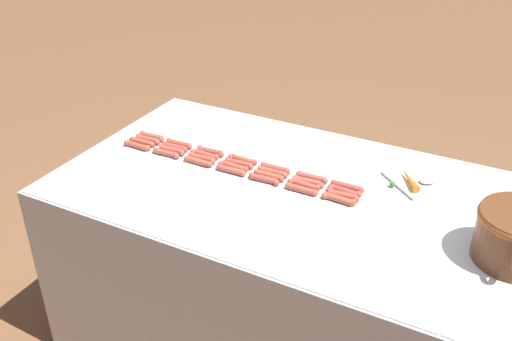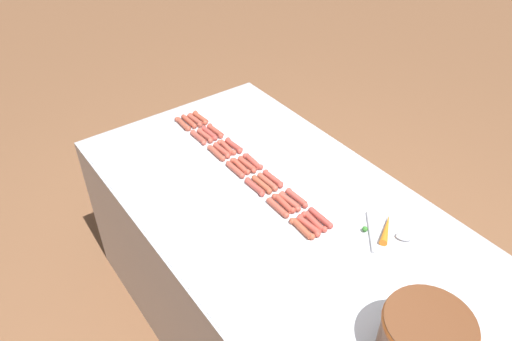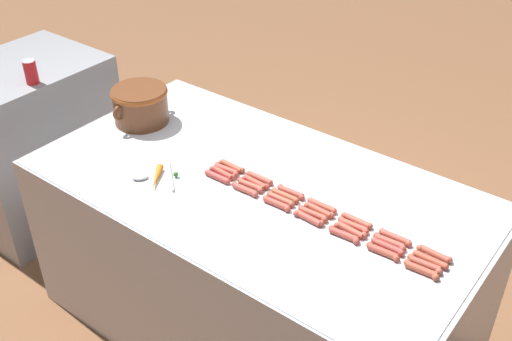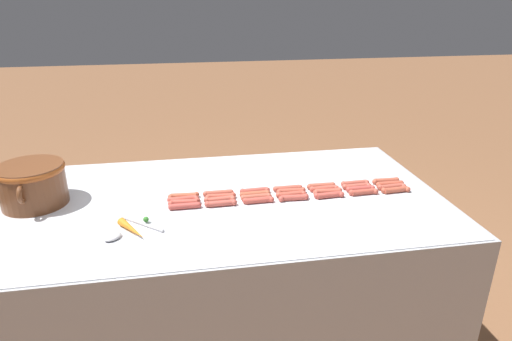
{
  "view_description": "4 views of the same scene",
  "coord_description": "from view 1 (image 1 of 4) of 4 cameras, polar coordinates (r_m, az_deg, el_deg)",
  "views": [
    {
      "loc": [
        1.77,
        0.72,
        2.04
      ],
      "look_at": [
        0.0,
        -0.2,
        0.89
      ],
      "focal_mm": 40.13,
      "sensor_mm": 36.0,
      "label": 1
    },
    {
      "loc": [
        0.97,
        1.15,
        2.23
      ],
      "look_at": [
        0.0,
        -0.18,
        0.94
      ],
      "focal_mm": 34.05,
      "sensor_mm": 36.0,
      "label": 2
    },
    {
      "loc": [
        -1.69,
        -1.29,
        2.37
      ],
      "look_at": [
        0.01,
        0.01,
        0.91
      ],
      "focal_mm": 43.12,
      "sensor_mm": 36.0,
      "label": 3
    },
    {
      "loc": [
        -1.75,
        0.14,
        1.7
      ],
      "look_at": [
        0.1,
        -0.18,
        0.94
      ],
      "focal_mm": 30.82,
      "sensor_mm": 36.0,
      "label": 4
    }
  ],
  "objects": [
    {
      "name": "griddle_counter",
      "position": [
        2.5,
        4.26,
        -10.26
      ],
      "size": [
        1.07,
        1.96,
        0.86
      ],
      "color": "#ADAFB5",
      "rests_on": "ground_plane"
    },
    {
      "name": "hot_dog_0",
      "position": [
        2.66,
        -10.36,
        3.38
      ],
      "size": [
        0.03,
        0.14,
        0.03
      ],
      "color": "#B34F38",
      "rests_on": "griddle_counter"
    },
    {
      "name": "hot_dog_1",
      "position": [
        2.57,
        -7.69,
        2.67
      ],
      "size": [
        0.03,
        0.14,
        0.03
      ],
      "color": "#B44A3A",
      "rests_on": "griddle_counter"
    },
    {
      "name": "hot_dog_2",
      "position": [
        2.5,
        -4.57,
        1.93
      ],
      "size": [
        0.03,
        0.14,
        0.03
      ],
      "color": "#B9483D",
      "rests_on": "griddle_counter"
    },
    {
      "name": "hot_dog_3",
      "position": [
        2.42,
        -1.37,
        1.09
      ],
      "size": [
        0.03,
        0.14,
        0.03
      ],
      "color": "#B64A3E",
      "rests_on": "griddle_counter"
    },
    {
      "name": "hot_dog_4",
      "position": [
        2.36,
        1.93,
        0.23
      ],
      "size": [
        0.03,
        0.14,
        0.03
      ],
      "color": "#B8483C",
      "rests_on": "griddle_counter"
    },
    {
      "name": "hot_dog_5",
      "position": [
        2.31,
        5.58,
        -0.68
      ],
      "size": [
        0.03,
        0.14,
        0.03
      ],
      "color": "#B84D41",
      "rests_on": "griddle_counter"
    },
    {
      "name": "hot_dog_6",
      "position": [
        2.26,
        9.07,
        -1.58
      ],
      "size": [
        0.03,
        0.14,
        0.03
      ],
      "color": "#B4443C",
      "rests_on": "griddle_counter"
    },
    {
      "name": "hot_dog_7",
      "position": [
        2.63,
        -10.75,
        3.07
      ],
      "size": [
        0.03,
        0.14,
        0.03
      ],
      "color": "#AD4F3F",
      "rests_on": "griddle_counter"
    },
    {
      "name": "hot_dog_8",
      "position": [
        2.55,
        -8.13,
        2.35
      ],
      "size": [
        0.03,
        0.14,
        0.03
      ],
      "color": "#B3463E",
      "rests_on": "griddle_counter"
    },
    {
      "name": "hot_dog_9",
      "position": [
        2.47,
        -5.15,
        1.6
      ],
      "size": [
        0.03,
        0.14,
        0.03
      ],
      "color": "#B9513F",
      "rests_on": "griddle_counter"
    },
    {
      "name": "hot_dog_10",
      "position": [
        2.39,
        -1.71,
        0.73
      ],
      "size": [
        0.03,
        0.14,
        0.03
      ],
      "color": "#B44D3C",
      "rests_on": "griddle_counter"
    },
    {
      "name": "hot_dog_11",
      "position": [
        2.33,
        1.65,
        -0.15
      ],
      "size": [
        0.03,
        0.14,
        0.03
      ],
      "color": "#AE533F",
      "rests_on": "griddle_counter"
    },
    {
      "name": "hot_dog_12",
      "position": [
        2.27,
        5.21,
        -1.11
      ],
      "size": [
        0.03,
        0.14,
        0.03
      ],
      "color": "#B45141",
      "rests_on": "griddle_counter"
    },
    {
      "name": "hot_dog_13",
      "position": [
        2.23,
        8.8,
        -2.03
      ],
      "size": [
        0.04,
        0.14,
        0.03
      ],
      "color": "#B6483B",
      "rests_on": "griddle_counter"
    },
    {
      "name": "hot_dog_14",
      "position": [
        2.62,
        -11.3,
        2.8
      ],
      "size": [
        0.03,
        0.14,
        0.03
      ],
      "color": "#B94E39",
      "rests_on": "griddle_counter"
    },
    {
      "name": "hot_dog_15",
      "position": [
        2.53,
        -8.39,
        2.04
      ],
      "size": [
        0.03,
        0.14,
        0.03
      ],
      "color": "#B25041",
      "rests_on": "griddle_counter"
    },
    {
      "name": "hot_dog_16",
      "position": [
        2.44,
        -5.43,
        1.25
      ],
      "size": [
        0.03,
        0.14,
        0.03
      ],
      "color": "#B94E3E",
      "rests_on": "griddle_counter"
    },
    {
      "name": "hot_dog_17",
      "position": [
        2.37,
        -2.27,
        0.42
      ],
      "size": [
        0.03,
        0.14,
        0.03
      ],
      "color": "#B74E3B",
      "rests_on": "griddle_counter"
    },
    {
      "name": "hot_dog_18",
      "position": [
        2.31,
        1.3,
        -0.5
      ],
      "size": [
        0.03,
        0.14,
        0.03
      ],
      "color": "#AF5339",
      "rests_on": "griddle_counter"
    },
    {
      "name": "hot_dog_19",
      "position": [
        2.25,
        4.78,
        -1.42
      ],
      "size": [
        0.03,
        0.14,
        0.03
      ],
      "color": "#B74A39",
      "rests_on": "griddle_counter"
    },
    {
      "name": "hot_dog_20",
      "position": [
        2.21,
        8.61,
        -2.43
      ],
      "size": [
        0.03,
        0.14,
        0.03
      ],
      "color": "#BA493D",
      "rests_on": "griddle_counter"
    },
    {
      "name": "hot_dog_21",
      "position": [
        2.59,
        -11.77,
        2.44
      ],
      "size": [
        0.03,
        0.14,
        0.03
      ],
      "color": "#B1513B",
      "rests_on": "griddle_counter"
    },
    {
      "name": "hot_dog_22",
      "position": [
        2.5,
        -8.97,
        1.73
      ],
      "size": [
        0.03,
        0.14,
        0.03
      ],
      "color": "#B35040",
      "rests_on": "griddle_counter"
    },
    {
      "name": "hot_dog_23",
      "position": [
        2.42,
        -5.78,
        0.89
      ],
      "size": [
        0.03,
        0.14,
        0.03
      ],
      "color": "#B3523E",
      "rests_on": "griddle_counter"
    },
    {
      "name": "hot_dog_24",
      "position": [
        2.35,
        -2.51,
        0.03
      ],
      "size": [
        0.03,
        0.14,
        0.03
      ],
      "color": "#B34F3E",
      "rests_on": "griddle_counter"
    },
    {
      "name": "hot_dog_25",
      "position": [
        2.28,
        0.8,
        -0.85
      ],
      "size": [
        0.03,
        0.14,
        0.03
      ],
      "color": "#B5493E",
      "rests_on": "griddle_counter"
    },
    {
      "name": "hot_dog_26",
      "position": [
        2.22,
        4.55,
        -1.89
      ],
      "size": [
        0.03,
        0.14,
        0.03
      ],
      "color": "#B34F3D",
      "rests_on": "griddle_counter"
    },
    {
      "name": "hot_dog_27",
      "position": [
        2.18,
        8.24,
        -2.84
      ],
      "size": [
        0.03,
        0.14,
        0.03
      ],
      "color": "#B55238",
      "rests_on": "griddle_counter"
    },
    {
      "name": "serving_spoon",
      "position": [
        2.36,
        15.79,
        -1.13
      ],
      "size": [
        0.21,
        0.23,
        0.02
      ],
      "color": "#B7B7BC",
      "rests_on": "griddle_counter"
    },
    {
      "name": "carrot",
      "position": [
        2.36,
        14.91,
        -0.82
      ],
      "size": [
        0.16,
        0.12,
        0.03
      ],
      "color": "orange",
      "rests_on": "griddle_counter"
    }
  ]
}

